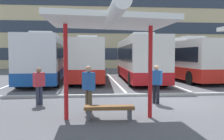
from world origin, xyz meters
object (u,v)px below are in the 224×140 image
(coach_bus_4, at_px, (211,60))
(waiting_shelter_1, at_px, (109,23))
(coach_bus_2, at_px, (139,60))
(bench_2, at_px, (109,110))
(coach_bus_0, at_px, (45,59))
(waiting_passenger_3, at_px, (89,86))
(coach_bus_1, at_px, (89,60))
(waiting_passenger_1, at_px, (156,81))
(waiting_passenger_2, at_px, (39,84))
(coach_bus_3, at_px, (181,60))

(coach_bus_4, distance_m, waiting_shelter_1, 17.66)
(coach_bus_2, bearing_deg, bench_2, -106.04)
(coach_bus_0, bearing_deg, waiting_passenger_3, -72.75)
(bench_2, relative_size, waiting_passenger_3, 0.96)
(coach_bus_1, distance_m, waiting_passenger_1, 10.97)
(waiting_passenger_2, bearing_deg, coach_bus_4, 39.99)
(coach_bus_1, height_order, waiting_shelter_1, coach_bus_1)
(coach_bus_1, relative_size, bench_2, 7.03)
(coach_bus_0, height_order, coach_bus_3, coach_bus_0)
(waiting_passenger_3, bearing_deg, waiting_passenger_2, 141.13)
(coach_bus_0, xyz_separation_m, coach_bus_1, (3.44, 1.07, -0.11))
(waiting_shelter_1, xyz_separation_m, waiting_passenger_1, (2.22, 2.53, -2.12))
(waiting_shelter_1, height_order, waiting_passenger_1, waiting_shelter_1)
(coach_bus_4, bearing_deg, waiting_passenger_2, -140.01)
(waiting_shelter_1, distance_m, waiting_passenger_2, 4.45)
(waiting_passenger_1, bearing_deg, coach_bus_4, 53.60)
(waiting_passenger_3, bearing_deg, coach_bus_0, 107.25)
(coach_bus_1, bearing_deg, waiting_passenger_2, -101.52)
(waiting_shelter_1, bearing_deg, coach_bus_4, 52.67)
(coach_bus_2, relative_size, waiting_passenger_2, 6.96)
(coach_bus_1, xyz_separation_m, waiting_passenger_1, (2.84, -10.57, -0.67))
(coach_bus_1, bearing_deg, waiting_passenger_3, -90.19)
(coach_bus_2, bearing_deg, coach_bus_4, 17.16)
(bench_2, bearing_deg, waiting_passenger_2, 135.79)
(waiting_passenger_2, relative_size, waiting_passenger_3, 0.92)
(bench_2, distance_m, waiting_passenger_1, 3.36)
(waiting_passenger_1, bearing_deg, waiting_passenger_3, -153.31)
(waiting_shelter_1, bearing_deg, bench_2, 90.00)
(coach_bus_0, height_order, coach_bus_2, coach_bus_0)
(coach_bus_1, relative_size, waiting_passenger_3, 6.72)
(waiting_shelter_1, relative_size, waiting_passenger_2, 3.16)
(coach_bus_4, height_order, waiting_passenger_3, coach_bus_4)
(coach_bus_0, relative_size, waiting_passenger_2, 7.09)
(coach_bus_3, bearing_deg, bench_2, -120.00)
(waiting_passenger_1, bearing_deg, bench_2, -132.37)
(coach_bus_0, distance_m, bench_2, 12.69)
(bench_2, bearing_deg, waiting_passenger_3, 123.76)
(coach_bus_1, relative_size, waiting_passenger_1, 6.91)
(coach_bus_2, relative_size, waiting_passenger_3, 6.37)
(coach_bus_3, bearing_deg, coach_bus_2, -165.94)
(coach_bus_1, height_order, waiting_passenger_1, coach_bus_1)
(waiting_passenger_1, bearing_deg, waiting_shelter_1, -131.27)
(coach_bus_4, bearing_deg, coach_bus_2, -162.84)
(waiting_passenger_1, height_order, waiting_passenger_2, waiting_passenger_1)
(coach_bus_3, height_order, waiting_passenger_1, coach_bus_3)
(coach_bus_1, bearing_deg, waiting_shelter_1, -87.29)
(coach_bus_2, height_order, waiting_passenger_1, coach_bus_2)
(coach_bus_3, relative_size, bench_2, 7.08)
(coach_bus_4, xyz_separation_m, bench_2, (-10.67, -13.90, -1.26))
(coach_bus_2, height_order, bench_2, coach_bus_2)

